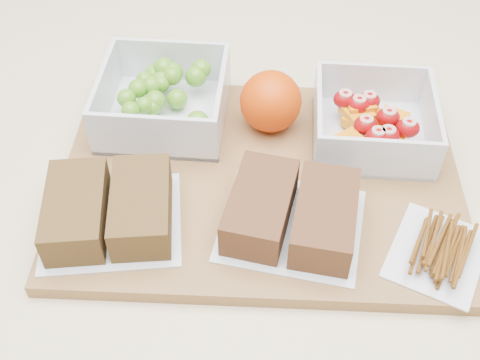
{
  "coord_description": "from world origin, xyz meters",
  "views": [
    {
      "loc": [
        0.04,
        -0.42,
        1.38
      ],
      "look_at": [
        0.0,
        -0.0,
        0.93
      ],
      "focal_mm": 45.0,
      "sensor_mm": 36.0,
      "label": 1
    }
  ],
  "objects_px": {
    "orange": "(271,101)",
    "sandwich_bag_left": "(109,209)",
    "grape_container": "(166,99)",
    "fruit_container": "(373,124)",
    "pretzel_bag": "(439,247)",
    "cutting_board": "(260,180)",
    "sandwich_bag_center": "(292,213)"
  },
  "relations": [
    {
      "from": "orange",
      "to": "sandwich_bag_left",
      "type": "distance_m",
      "value": 0.22
    },
    {
      "from": "grape_container",
      "to": "orange",
      "type": "relative_size",
      "value": 2.01
    },
    {
      "from": "fruit_container",
      "to": "grape_container",
      "type": "bearing_deg",
      "value": 175.47
    },
    {
      "from": "orange",
      "to": "sandwich_bag_left",
      "type": "height_order",
      "value": "orange"
    },
    {
      "from": "pretzel_bag",
      "to": "cutting_board",
      "type": "bearing_deg",
      "value": 152.86
    },
    {
      "from": "fruit_container",
      "to": "sandwich_bag_left",
      "type": "xyz_separation_m",
      "value": [
        -0.26,
        -0.14,
        -0.0
      ]
    },
    {
      "from": "orange",
      "to": "pretzel_bag",
      "type": "distance_m",
      "value": 0.24
    },
    {
      "from": "orange",
      "to": "grape_container",
      "type": "bearing_deg",
      "value": 177.02
    },
    {
      "from": "pretzel_bag",
      "to": "sandwich_bag_center",
      "type": "bearing_deg",
      "value": 170.77
    },
    {
      "from": "cutting_board",
      "to": "pretzel_bag",
      "type": "bearing_deg",
      "value": -29.2
    },
    {
      "from": "grape_container",
      "to": "sandwich_bag_left",
      "type": "xyz_separation_m",
      "value": [
        -0.03,
        -0.16,
        -0.0
      ]
    },
    {
      "from": "grape_container",
      "to": "orange",
      "type": "height_order",
      "value": "orange"
    },
    {
      "from": "grape_container",
      "to": "sandwich_bag_left",
      "type": "relative_size",
      "value": 0.91
    },
    {
      "from": "sandwich_bag_left",
      "to": "orange",
      "type": "bearing_deg",
      "value": 46.67
    },
    {
      "from": "cutting_board",
      "to": "pretzel_bag",
      "type": "xyz_separation_m",
      "value": [
        0.17,
        -0.09,
        0.02
      ]
    },
    {
      "from": "orange",
      "to": "sandwich_bag_center",
      "type": "height_order",
      "value": "orange"
    },
    {
      "from": "grape_container",
      "to": "sandwich_bag_left",
      "type": "distance_m",
      "value": 0.17
    },
    {
      "from": "sandwich_bag_left",
      "to": "pretzel_bag",
      "type": "xyz_separation_m",
      "value": [
        0.31,
        -0.01,
        -0.01
      ]
    },
    {
      "from": "orange",
      "to": "sandwich_bag_left",
      "type": "xyz_separation_m",
      "value": [
        -0.15,
        -0.16,
        -0.01
      ]
    },
    {
      "from": "fruit_container",
      "to": "orange",
      "type": "distance_m",
      "value": 0.11
    },
    {
      "from": "sandwich_bag_center",
      "to": "pretzel_bag",
      "type": "xyz_separation_m",
      "value": [
        0.14,
        -0.02,
        -0.01
      ]
    },
    {
      "from": "sandwich_bag_left",
      "to": "sandwich_bag_center",
      "type": "distance_m",
      "value": 0.18
    },
    {
      "from": "grape_container",
      "to": "sandwich_bag_center",
      "type": "distance_m",
      "value": 0.21
    },
    {
      "from": "cutting_board",
      "to": "fruit_container",
      "type": "bearing_deg",
      "value": 27.74
    },
    {
      "from": "grape_container",
      "to": "fruit_container",
      "type": "distance_m",
      "value": 0.23
    },
    {
      "from": "fruit_container",
      "to": "orange",
      "type": "relative_size",
      "value": 1.86
    },
    {
      "from": "grape_container",
      "to": "pretzel_bag",
      "type": "relative_size",
      "value": 1.13
    },
    {
      "from": "fruit_container",
      "to": "orange",
      "type": "bearing_deg",
      "value": 173.84
    },
    {
      "from": "orange",
      "to": "sandwich_bag_left",
      "type": "relative_size",
      "value": 0.45
    },
    {
      "from": "cutting_board",
      "to": "sandwich_bag_left",
      "type": "xyz_separation_m",
      "value": [
        -0.14,
        -0.08,
        0.03
      ]
    },
    {
      "from": "sandwich_bag_center",
      "to": "cutting_board",
      "type": "bearing_deg",
      "value": 117.29
    },
    {
      "from": "orange",
      "to": "sandwich_bag_center",
      "type": "bearing_deg",
      "value": -78.96
    }
  ]
}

